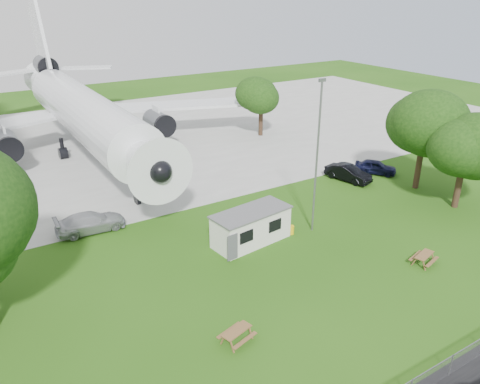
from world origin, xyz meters
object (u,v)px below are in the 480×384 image
airliner (80,109)px  picnic_west (237,341)px  picnic_east (423,264)px  site_cabin (251,227)px

airliner → picnic_west: 38.01m
picnic_west → picnic_east: (15.42, -0.15, 0.00)m
picnic_east → site_cabin: bearing=118.7°
site_cabin → picnic_east: size_ratio=3.83×
site_cabin → picnic_west: size_ratio=3.83×
picnic_west → picnic_east: size_ratio=1.00×
airliner → site_cabin: airliner is taller
picnic_west → picnic_east: bearing=-16.2°
site_cabin → picnic_east: (8.66, -9.09, -1.31)m
picnic_west → picnic_east: 15.42m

